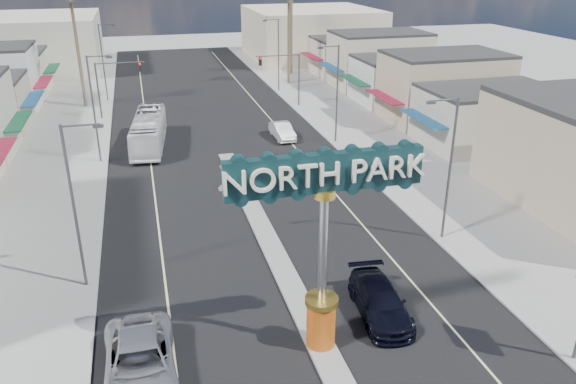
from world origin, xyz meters
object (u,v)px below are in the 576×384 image
traffic_signal_left (115,79)px  traffic_signal_right (284,70)px  streetlight_r_mid (336,89)px  suv_left (140,363)px  streetlight_l_far (104,59)px  suv_right (380,301)px  streetlight_l_mid (95,104)px  gateway_sign (324,230)px  streetlight_r_far (277,51)px  palm_right_mid (289,2)px  streetlight_l_near (76,200)px  palm_left_far (71,3)px  streetlight_r_near (448,163)px  car_parked_right (282,131)px  city_bus (149,131)px

traffic_signal_left → traffic_signal_right: bearing=0.0°
streetlight_r_mid → suv_left: streetlight_r_mid is taller
streetlight_r_mid → streetlight_l_far: bearing=133.5°
traffic_signal_left → streetlight_l_far: (-1.25, 8.01, 0.79)m
suv_left → suv_right: (11.47, 1.69, -0.10)m
streetlight_l_mid → gateway_sign: bearing=-69.6°
streetlight_r_far → suv_left: 53.56m
traffic_signal_right → streetlight_r_mid: bearing=-84.9°
streetlight_l_mid → palm_right_mid: 35.44m
streetlight_l_near → palm_left_far: size_ratio=0.69×
palm_left_far → streetlight_r_far: bearing=4.9°
traffic_signal_left → streetlight_r_far: 21.20m
streetlight_r_near → gateway_sign: bearing=-142.4°
suv_right → car_parked_right: bearing=90.8°
streetlight_r_near → suv_right: (-6.88, -6.45, -4.28)m
streetlight_r_near → car_parked_right: (-4.38, 22.51, -4.32)m
streetlight_r_far → palm_right_mid: palm_right_mid is taller
streetlight_l_far → gateway_sign: bearing=-78.2°
gateway_sign → streetlight_l_mid: gateway_sign is taller
gateway_sign → streetlight_r_far: (10.43, 50.02, -0.86)m
streetlight_r_near → streetlight_r_mid: 20.00m
traffic_signal_right → city_bus: bearing=-145.3°
palm_right_mid → streetlight_r_mid: bearing=-95.6°
streetlight_l_mid → suv_right: (13.99, -26.45, -4.28)m
traffic_signal_left → streetlight_l_mid: streetlight_l_mid is taller
streetlight_l_mid → streetlight_r_far: size_ratio=1.00×
streetlight_r_far → traffic_signal_left: bearing=-157.8°
traffic_signal_right → streetlight_r_far: size_ratio=0.67×
streetlight_l_mid → streetlight_r_near: (20.87, -20.00, 0.00)m
streetlight_r_near → city_bus: streetlight_r_near is taller
streetlight_l_mid → streetlight_r_near: 28.90m
gateway_sign → traffic_signal_left: gateway_sign is taller
streetlight_l_mid → streetlight_l_far: same height
traffic_signal_left → palm_left_far: palm_left_far is taller
gateway_sign → city_bus: gateway_sign is taller
streetlight_l_mid → traffic_signal_right: bearing=35.5°
streetlight_l_mid → city_bus: streetlight_l_mid is taller
streetlight_l_near → palm_left_far: (-2.57, 40.00, 6.43)m
traffic_signal_left → traffic_signal_right: (18.37, 0.00, 0.00)m
traffic_signal_right → streetlight_l_near: 39.26m
streetlight_r_mid → palm_right_mid: bearing=84.4°
traffic_signal_left → car_parked_right: bearing=-37.0°
streetlight_r_far → palm_right_mid: size_ratio=0.74×
palm_left_far → suv_right: size_ratio=2.42×
car_parked_right → suv_right: bearing=-96.8°
car_parked_right → palm_right_mid: bearing=71.7°
gateway_sign → streetlight_r_mid: size_ratio=1.02×
streetlight_l_near → car_parked_right: streetlight_l_near is taller
traffic_signal_left → streetlight_r_near: bearing=-60.0°
traffic_signal_right → palm_left_far: 24.09m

